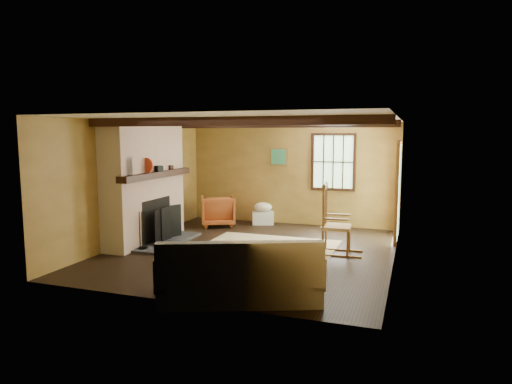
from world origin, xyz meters
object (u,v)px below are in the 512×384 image
at_px(sofa, 241,277).
at_px(fireplace, 146,187).
at_px(armchair, 218,211).
at_px(rocking_chair, 334,224).
at_px(laundry_basket, 263,218).

bearing_deg(sofa, fireplace, 118.82).
xyz_separation_m(fireplace, armchair, (0.68, 1.93, -0.75)).
distance_m(fireplace, rocking_chair, 3.73).
distance_m(rocking_chair, sofa, 2.82).
distance_m(fireplace, laundry_basket, 3.10).
bearing_deg(laundry_basket, fireplace, -123.26).
bearing_deg(fireplace, sofa, -39.27).
bearing_deg(armchair, fireplace, 43.58).
height_order(fireplace, sofa, fireplace).
height_order(fireplace, rocking_chair, fireplace).
relative_size(rocking_chair, sofa, 0.56).
distance_m(fireplace, armchair, 2.18).
height_order(sofa, armchair, sofa).
xyz_separation_m(rocking_chair, sofa, (-0.74, -2.71, -0.23)).
bearing_deg(sofa, laundry_basket, 83.25).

